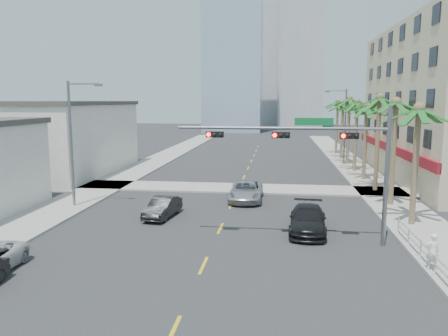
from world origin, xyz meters
name	(u,v)px	position (x,y,z in m)	size (l,w,h in m)	color
ground	(185,305)	(0.00, 0.00, 0.00)	(260.00, 260.00, 0.00)	#262628
sidewalk_right	(387,197)	(12.00, 20.00, 0.07)	(4.00, 120.00, 0.15)	gray
sidewalk_left	(98,189)	(-12.00, 20.00, 0.07)	(4.00, 120.00, 0.15)	gray
sidewalk_cross	(238,188)	(0.00, 22.00, 0.07)	(80.00, 4.00, 0.15)	gray
building_left_far	(59,140)	(-19.50, 28.00, 3.60)	(11.00, 18.00, 7.20)	beige
tower_far_left	(234,33)	(-8.00, 95.00, 24.00)	(14.00, 14.00, 48.00)	#99B2C6
tower_far_right	(301,18)	(9.00, 110.00, 30.00)	(12.00, 12.00, 60.00)	#ADADB2
tower_far_center	(259,58)	(-3.00, 125.00, 21.00)	(16.00, 16.00, 42.00)	#ADADB2
traffic_signal_mast	(325,150)	(5.78, 7.95, 5.06)	(11.12, 0.54, 7.20)	slate
palm_tree_0	(419,110)	(11.60, 12.00, 7.08)	(4.80, 4.80, 7.80)	brown
palm_tree_1	(396,104)	(11.60, 17.20, 7.43)	(4.80, 4.80, 8.16)	brown
palm_tree_2	(380,99)	(11.60, 22.40, 7.78)	(4.80, 4.80, 8.52)	brown
palm_tree_3	(367,107)	(11.60, 27.60, 7.08)	(4.80, 4.80, 7.80)	brown
palm_tree_4	(357,103)	(11.60, 32.80, 7.43)	(4.80, 4.80, 8.16)	brown
palm_tree_5	(350,99)	(11.60, 38.00, 7.78)	(4.80, 4.80, 8.52)	brown
palm_tree_6	(343,105)	(11.60, 43.20, 7.08)	(4.80, 4.80, 7.80)	brown
palm_tree_7	(338,102)	(11.60, 48.40, 7.43)	(4.80, 4.80, 8.16)	brown
streetlight_left	(74,138)	(-11.00, 14.00, 5.06)	(2.55, 0.25, 9.00)	slate
streetlight_right	(343,123)	(11.00, 38.00, 5.06)	(2.55, 0.25, 9.00)	slate
guardrail	(421,247)	(10.30, 6.00, 0.67)	(0.08, 8.08, 1.00)	silver
car_lane_left	(163,207)	(-4.15, 12.17, 0.66)	(1.40, 4.00, 1.32)	black
car_lane_center	(246,191)	(0.97, 17.72, 0.74)	(2.45, 5.31, 1.48)	#BBBBC0
car_lane_right	(308,220)	(5.17, 9.98, 0.75)	(2.09, 5.14, 1.49)	black
pedestrian	(432,251)	(10.30, 4.46, 0.98)	(0.61, 0.40, 1.66)	white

